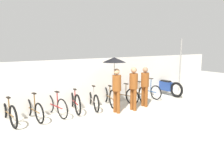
# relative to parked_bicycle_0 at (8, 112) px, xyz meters

# --- Properties ---
(ground_plane) EXTENTS (30.00, 30.00, 0.00)m
(ground_plane) POSITION_rel_parked_bicycle_0_xyz_m (3.06, -1.86, -0.38)
(ground_plane) COLOR beige
(back_wall) EXTENTS (15.27, 0.12, 1.94)m
(back_wall) POSITION_rel_parked_bicycle_0_xyz_m (3.06, 0.34, 0.59)
(back_wall) COLOR silver
(back_wall) RESTS_ON ground
(parked_bicycle_0) EXTENTS (0.44, 1.80, 1.05)m
(parked_bicycle_0) POSITION_rel_parked_bicycle_0_xyz_m (0.00, 0.00, 0.00)
(parked_bicycle_0) COLOR black
(parked_bicycle_0) RESTS_ON ground
(parked_bicycle_1) EXTENTS (0.44, 1.69, 1.07)m
(parked_bicycle_1) POSITION_rel_parked_bicycle_0_xyz_m (0.76, -0.05, -0.01)
(parked_bicycle_1) COLOR black
(parked_bicycle_1) RESTS_ON ground
(parked_bicycle_2) EXTENTS (0.44, 1.68, 1.02)m
(parked_bicycle_2) POSITION_rel_parked_bicycle_0_xyz_m (1.53, -0.07, -0.00)
(parked_bicycle_2) COLOR black
(parked_bicycle_2) RESTS_ON ground
(parked_bicycle_3) EXTENTS (0.50, 1.77, 1.09)m
(parked_bicycle_3) POSITION_rel_parked_bicycle_0_xyz_m (2.30, 0.02, 0.02)
(parked_bicycle_3) COLOR black
(parked_bicycle_3) RESTS_ON ground
(parked_bicycle_4) EXTENTS (0.59, 1.72, 0.99)m
(parked_bicycle_4) POSITION_rel_parked_bicycle_0_xyz_m (3.06, -0.03, -0.02)
(parked_bicycle_4) COLOR black
(parked_bicycle_4) RESTS_ON ground
(parked_bicycle_5) EXTENTS (0.57, 1.73, 0.99)m
(parked_bicycle_5) POSITION_rel_parked_bicycle_0_xyz_m (3.83, -0.03, 0.01)
(parked_bicycle_5) COLOR black
(parked_bicycle_5) RESTS_ON ground
(parked_bicycle_6) EXTENTS (0.55, 1.70, 1.05)m
(parked_bicycle_6) POSITION_rel_parked_bicycle_0_xyz_m (4.59, 0.00, -0.01)
(parked_bicycle_6) COLOR black
(parked_bicycle_6) RESTS_ON ground
(parked_bicycle_7) EXTENTS (0.56, 1.78, 1.05)m
(parked_bicycle_7) POSITION_rel_parked_bicycle_0_xyz_m (5.36, -0.06, 0.00)
(parked_bicycle_7) COLOR black
(parked_bicycle_7) RESTS_ON ground
(parked_bicycle_8) EXTENTS (0.44, 1.68, 1.07)m
(parked_bicycle_8) POSITION_rel_parked_bicycle_0_xyz_m (6.12, 0.02, -0.02)
(parked_bicycle_8) COLOR black
(parked_bicycle_8) RESTS_ON ground
(pedestrian_leading) EXTENTS (0.85, 0.85, 2.04)m
(pedestrian_leading) POSITION_rel_parked_bicycle_0_xyz_m (3.51, -0.97, 1.15)
(pedestrian_leading) COLOR brown
(pedestrian_leading) RESTS_ON ground
(pedestrian_center) EXTENTS (0.32, 0.32, 1.67)m
(pedestrian_center) POSITION_rel_parked_bicycle_0_xyz_m (4.23, -1.15, 0.60)
(pedestrian_center) COLOR brown
(pedestrian_center) RESTS_ON ground
(pedestrian_trailing) EXTENTS (0.32, 0.32, 1.62)m
(pedestrian_trailing) POSITION_rel_parked_bicycle_0_xyz_m (4.95, -1.00, 0.57)
(pedestrian_trailing) COLOR brown
(pedestrian_trailing) RESTS_ON ground
(motorcycle) EXTENTS (0.58, 2.10, 0.94)m
(motorcycle) POSITION_rel_parked_bicycle_0_xyz_m (7.27, -0.05, 0.04)
(motorcycle) COLOR black
(motorcycle) RESTS_ON ground
(awning_pole) EXTENTS (0.07, 0.07, 2.80)m
(awning_pole) POSITION_rel_parked_bicycle_0_xyz_m (8.52, 0.10, 1.02)
(awning_pole) COLOR gray
(awning_pole) RESTS_ON ground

